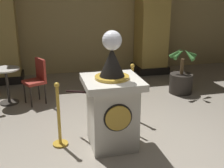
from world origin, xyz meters
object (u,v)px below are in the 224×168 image
(stanchion_far, at_px, (59,124))
(cafe_table, at_px, (7,81))
(potted_palm_right, at_px, (181,80))
(pedestal_clock, at_px, (112,104))
(cafe_chair_red, at_px, (37,77))
(stanchion_near, at_px, (132,100))

(stanchion_far, height_order, cafe_table, stanchion_far)
(stanchion_far, xyz_separation_m, potted_palm_right, (2.94, 1.75, -0.04))
(potted_palm_right, relative_size, cafe_table, 1.43)
(stanchion_far, distance_m, potted_palm_right, 3.42)
(stanchion_far, height_order, potted_palm_right, potted_palm_right)
(pedestal_clock, distance_m, cafe_chair_red, 2.37)
(stanchion_near, relative_size, cafe_chair_red, 1.11)
(stanchion_near, relative_size, cafe_table, 1.38)
(pedestal_clock, relative_size, cafe_chair_red, 1.85)
(stanchion_far, height_order, cafe_chair_red, stanchion_far)
(stanchion_near, bearing_deg, stanchion_far, -154.26)
(stanchion_near, height_order, potted_palm_right, potted_palm_right)
(stanchion_near, bearing_deg, cafe_table, 149.40)
(stanchion_far, xyz_separation_m, cafe_table, (-0.93, 2.03, 0.13))
(stanchion_far, distance_m, cafe_table, 2.24)
(stanchion_near, relative_size, potted_palm_right, 0.96)
(potted_palm_right, xyz_separation_m, cafe_table, (-3.87, 0.28, 0.18))
(stanchion_far, relative_size, cafe_chair_red, 1.07)
(stanchion_near, xyz_separation_m, cafe_chair_red, (-1.69, 1.25, 0.20))
(pedestal_clock, height_order, cafe_table, pedestal_clock)
(pedestal_clock, height_order, stanchion_near, pedestal_clock)
(pedestal_clock, distance_m, cafe_table, 2.81)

